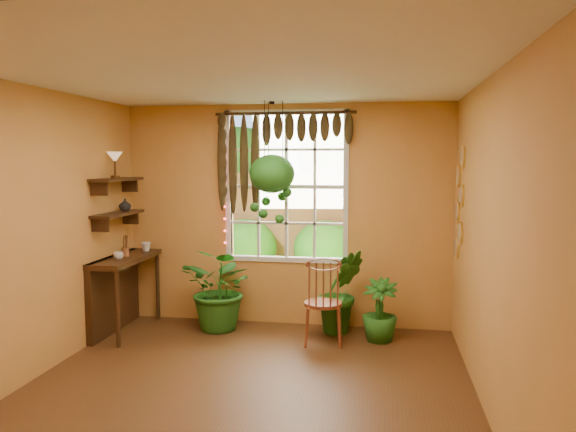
# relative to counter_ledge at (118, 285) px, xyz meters

# --- Properties ---
(floor) EXTENTS (4.50, 4.50, 0.00)m
(floor) POSITION_rel_counter_ledge_xyz_m (1.91, -1.60, -0.55)
(floor) COLOR #4F2D16
(floor) RESTS_ON ground
(ceiling) EXTENTS (4.50, 4.50, 0.00)m
(ceiling) POSITION_rel_counter_ledge_xyz_m (1.91, -1.60, 2.15)
(ceiling) COLOR white
(ceiling) RESTS_ON wall_back
(wall_back) EXTENTS (4.00, 0.00, 4.00)m
(wall_back) POSITION_rel_counter_ledge_xyz_m (1.91, 0.65, 0.80)
(wall_back) COLOR #CB8B45
(wall_back) RESTS_ON floor
(wall_left) EXTENTS (0.00, 4.50, 4.50)m
(wall_left) POSITION_rel_counter_ledge_xyz_m (-0.09, -1.60, 0.80)
(wall_left) COLOR #CB8B45
(wall_left) RESTS_ON floor
(wall_right) EXTENTS (0.00, 4.50, 4.50)m
(wall_right) POSITION_rel_counter_ledge_xyz_m (3.91, -1.60, 0.80)
(wall_right) COLOR #CB8B45
(wall_right) RESTS_ON floor
(window) EXTENTS (1.52, 0.10, 1.86)m
(window) POSITION_rel_counter_ledge_xyz_m (1.91, 0.68, 1.15)
(window) COLOR silver
(window) RESTS_ON wall_back
(valance_vine) EXTENTS (1.70, 0.12, 1.10)m
(valance_vine) POSITION_rel_counter_ledge_xyz_m (1.82, 0.56, 1.73)
(valance_vine) COLOR #37200F
(valance_vine) RESTS_ON window
(string_lights) EXTENTS (0.03, 0.03, 1.54)m
(string_lights) POSITION_rel_counter_ledge_xyz_m (1.15, 0.59, 1.20)
(string_lights) COLOR #FF2633
(string_lights) RESTS_ON window
(wall_plates) EXTENTS (0.04, 0.32, 1.10)m
(wall_plates) POSITION_rel_counter_ledge_xyz_m (3.89, 0.19, 1.00)
(wall_plates) COLOR beige
(wall_plates) RESTS_ON wall_right
(counter_ledge) EXTENTS (0.40, 1.20, 0.90)m
(counter_ledge) POSITION_rel_counter_ledge_xyz_m (0.00, 0.00, 0.00)
(counter_ledge) COLOR #37200F
(counter_ledge) RESTS_ON floor
(shelf_lower) EXTENTS (0.25, 0.90, 0.04)m
(shelf_lower) POSITION_rel_counter_ledge_xyz_m (0.03, 0.00, 0.85)
(shelf_lower) COLOR #37200F
(shelf_lower) RESTS_ON wall_left
(shelf_upper) EXTENTS (0.25, 0.90, 0.04)m
(shelf_upper) POSITION_rel_counter_ledge_xyz_m (0.03, 0.00, 1.25)
(shelf_upper) COLOR #37200F
(shelf_upper) RESTS_ON wall_left
(backyard) EXTENTS (14.00, 10.00, 12.00)m
(backyard) POSITION_rel_counter_ledge_xyz_m (2.15, 5.27, 0.73)
(backyard) COLOR #215117
(backyard) RESTS_ON ground
(windsor_chair) EXTENTS (0.47, 0.49, 1.13)m
(windsor_chair) POSITION_rel_counter_ledge_xyz_m (2.45, -0.05, -0.23)
(windsor_chair) COLOR brown
(windsor_chair) RESTS_ON floor
(potted_plant_left) EXTENTS (1.13, 1.06, 1.00)m
(potted_plant_left) POSITION_rel_counter_ledge_xyz_m (1.20, 0.25, -0.05)
(potted_plant_left) COLOR #155016
(potted_plant_left) RESTS_ON floor
(potted_plant_mid) EXTENTS (0.67, 0.61, 0.99)m
(potted_plant_mid) POSITION_rel_counter_ledge_xyz_m (2.61, 0.37, -0.06)
(potted_plant_mid) COLOR #155016
(potted_plant_mid) RESTS_ON floor
(potted_plant_right) EXTENTS (0.43, 0.43, 0.70)m
(potted_plant_right) POSITION_rel_counter_ledge_xyz_m (3.06, 0.14, -0.20)
(potted_plant_right) COLOR #155016
(potted_plant_right) RESTS_ON floor
(hanging_basket) EXTENTS (0.53, 0.53, 1.43)m
(hanging_basket) POSITION_rel_counter_ledge_xyz_m (1.80, 0.35, 1.28)
(hanging_basket) COLOR black
(hanging_basket) RESTS_ON ceiling
(cup_a) EXTENTS (0.13, 0.13, 0.09)m
(cup_a) POSITION_rel_counter_ledge_xyz_m (0.13, -0.21, 0.39)
(cup_a) COLOR silver
(cup_a) RESTS_ON counter_ledge
(cup_b) EXTENTS (0.13, 0.13, 0.11)m
(cup_b) POSITION_rel_counter_ledge_xyz_m (0.19, 0.40, 0.40)
(cup_b) COLOR beige
(cup_b) RESTS_ON counter_ledge
(brush_jar) EXTENTS (0.09, 0.09, 0.32)m
(brush_jar) POSITION_rel_counter_ledge_xyz_m (0.11, 0.00, 0.47)
(brush_jar) COLOR brown
(brush_jar) RESTS_ON counter_ledge
(shelf_vase) EXTENTS (0.18, 0.18, 0.15)m
(shelf_vase) POSITION_rel_counter_ledge_xyz_m (0.04, 0.17, 0.94)
(shelf_vase) COLOR #B2AD99
(shelf_vase) RESTS_ON shelf_lower
(tiffany_lamp) EXTENTS (0.18, 0.18, 0.30)m
(tiffany_lamp) POSITION_rel_counter_ledge_xyz_m (0.05, -0.07, 1.49)
(tiffany_lamp) COLOR #523617
(tiffany_lamp) RESTS_ON shelf_upper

